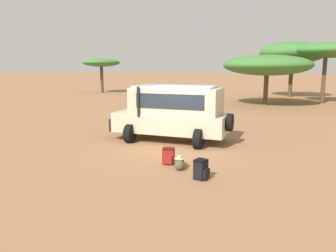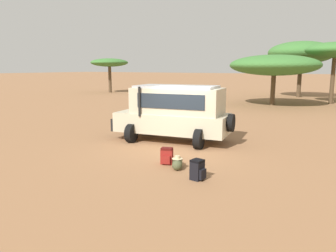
# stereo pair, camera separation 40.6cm
# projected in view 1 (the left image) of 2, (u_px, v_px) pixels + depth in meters

# --- Properties ---
(ground_plane) EXTENTS (320.00, 320.00, 0.00)m
(ground_plane) POSITION_uv_depth(u_px,v_px,m) (176.00, 149.00, 13.08)
(ground_plane) COLOR #936642
(safari_vehicle) EXTENTS (5.46, 3.19, 2.44)m
(safari_vehicle) POSITION_uv_depth(u_px,v_px,m) (173.00, 112.00, 14.25)
(safari_vehicle) COLOR beige
(safari_vehicle) RESTS_ON ground_plane
(backpack_beside_front_wheel) EXTENTS (0.45, 0.43, 0.56)m
(backpack_beside_front_wheel) POSITION_uv_depth(u_px,v_px,m) (168.00, 156.00, 10.97)
(backpack_beside_front_wheel) COLOR maroon
(backpack_beside_front_wheel) RESTS_ON ground_plane
(backpack_cluster_center) EXTENTS (0.45, 0.39, 0.59)m
(backpack_cluster_center) POSITION_uv_depth(u_px,v_px,m) (201.00, 170.00, 9.47)
(backpack_cluster_center) COLOR black
(backpack_cluster_center) RESTS_ON ground_plane
(duffel_bag_low_black_case) EXTENTS (0.56, 0.79, 0.43)m
(duffel_bag_low_black_case) POSITION_uv_depth(u_px,v_px,m) (179.00, 163.00, 10.58)
(duffel_bag_low_black_case) COLOR #4C5133
(duffel_bag_low_black_case) RESTS_ON ground_plane
(acacia_tree_far_left) EXTENTS (4.56, 4.91, 4.31)m
(acacia_tree_far_left) POSITION_uv_depth(u_px,v_px,m) (101.00, 63.00, 41.22)
(acacia_tree_far_left) COLOR brown
(acacia_tree_far_left) RESTS_ON ground_plane
(acacia_tree_left_mid) EXTENTS (7.45, 7.05, 4.25)m
(acacia_tree_left_mid) POSITION_uv_depth(u_px,v_px,m) (267.00, 65.00, 27.75)
(acacia_tree_left_mid) COLOR brown
(acacia_tree_left_mid) RESTS_ON ground_plane
(acacia_tree_centre_back) EXTENTS (6.85, 7.09, 5.92)m
(acacia_tree_centre_back) POSITION_uv_depth(u_px,v_px,m) (292.00, 53.00, 35.21)
(acacia_tree_centre_back) COLOR brown
(acacia_tree_centre_back) RESTS_ON ground_plane
(acacia_tree_right_mid) EXTENTS (4.92, 4.61, 5.36)m
(acacia_tree_right_mid) POSITION_uv_depth(u_px,v_px,m) (326.00, 51.00, 28.75)
(acacia_tree_right_mid) COLOR brown
(acacia_tree_right_mid) RESTS_ON ground_plane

